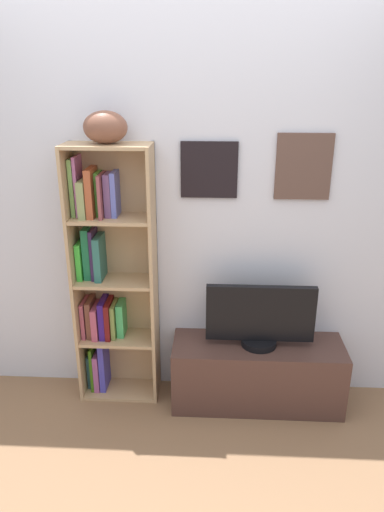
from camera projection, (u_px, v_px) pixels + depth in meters
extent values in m
cube|color=silver|center=(186.00, 214.00, 2.91)|extent=(4.80, 0.06, 2.41)
cube|color=black|center=(209.00, 170.00, 2.77)|extent=(0.33, 0.02, 0.33)
cube|color=#99A7AC|center=(209.00, 170.00, 2.76)|extent=(0.28, 0.01, 0.28)
cube|color=brown|center=(304.00, 167.00, 2.73)|extent=(0.32, 0.02, 0.38)
cube|color=#C8AF8B|center=(304.00, 167.00, 2.73)|extent=(0.27, 0.01, 0.33)
cube|color=tan|center=(76.00, 279.00, 2.94)|extent=(0.02, 0.25, 1.65)
cube|color=tan|center=(154.00, 281.00, 2.92)|extent=(0.02, 0.25, 1.65)
cube|color=tan|center=(119.00, 272.00, 3.04)|extent=(0.50, 0.01, 1.65)
cube|color=tan|center=(122.00, 389.00, 3.22)|extent=(0.46, 0.24, 0.02)
cube|color=tan|center=(119.00, 338.00, 3.08)|extent=(0.46, 0.24, 0.02)
cube|color=tan|center=(115.00, 281.00, 2.93)|extent=(0.46, 0.24, 0.02)
cube|color=tan|center=(111.00, 219.00, 2.79)|extent=(0.46, 0.24, 0.02)
cube|color=tan|center=(106.00, 146.00, 2.63)|extent=(0.46, 0.24, 0.02)
cube|color=#2A515E|center=(91.00, 368.00, 3.23)|extent=(0.02, 0.13, 0.24)
cube|color=#386C14|center=(94.00, 365.00, 3.19)|extent=(0.02, 0.17, 0.32)
cube|color=#A0508E|center=(99.00, 369.00, 3.20)|extent=(0.03, 0.18, 0.26)
cube|color=#453FB5|center=(104.00, 364.00, 3.19)|extent=(0.04, 0.17, 0.34)
cube|color=#9D4659|center=(86.00, 317.00, 3.06)|extent=(0.03, 0.18, 0.24)
cube|color=brown|center=(91.00, 317.00, 3.06)|extent=(0.03, 0.17, 0.25)
cube|color=#AB4862|center=(97.00, 320.00, 3.06)|extent=(0.04, 0.19, 0.21)
cube|color=navy|center=(104.00, 317.00, 3.05)|extent=(0.04, 0.18, 0.25)
cube|color=#601213|center=(110.00, 318.00, 3.05)|extent=(0.03, 0.19, 0.24)
cube|color=olive|center=(115.00, 319.00, 3.06)|extent=(0.03, 0.17, 0.23)
cube|color=#41AC61|center=(122.00, 318.00, 3.07)|extent=(0.04, 0.14, 0.23)
cube|color=green|center=(81.00, 260.00, 2.93)|extent=(0.03, 0.16, 0.23)
cube|color=#1C6D44|center=(88.00, 252.00, 2.92)|extent=(0.04, 0.14, 0.32)
cube|color=#35224D|center=(94.00, 253.00, 2.91)|extent=(0.02, 0.15, 0.32)
cube|color=#2B665E|center=(100.00, 257.00, 2.91)|extent=(0.04, 0.18, 0.28)
cube|color=#75A353|center=(74.00, 187.00, 2.77)|extent=(0.02, 0.15, 0.34)
cube|color=#B6649F|center=(79.00, 186.00, 2.77)|extent=(0.02, 0.15, 0.35)
cube|color=#89945B|center=(85.00, 198.00, 2.77)|extent=(0.04, 0.19, 0.22)
cube|color=#A84E2E|center=(92.00, 192.00, 2.76)|extent=(0.04, 0.18, 0.28)
cube|color=#45932F|center=(99.00, 193.00, 2.79)|extent=(0.02, 0.13, 0.26)
cube|color=#8A4249|center=(103.00, 195.00, 2.75)|extent=(0.02, 0.19, 0.25)
cube|color=#6A4775|center=(109.00, 194.00, 2.77)|extent=(0.04, 0.15, 0.25)
cube|color=#6069C5|center=(115.00, 194.00, 2.77)|extent=(0.03, 0.15, 0.26)
ellipsoid|color=brown|center=(105.00, 127.00, 2.60)|extent=(0.25, 0.18, 0.18)
cube|color=#4B3029|center=(257.00, 373.00, 3.05)|extent=(1.07, 0.36, 0.43)
cube|color=#36221D|center=(259.00, 390.00, 2.88)|extent=(0.96, 0.01, 0.27)
cylinder|color=black|center=(259.00, 342.00, 2.96)|extent=(0.22, 0.22, 0.04)
cube|color=black|center=(260.00, 313.00, 2.89)|extent=(0.66, 0.04, 0.36)
cube|color=silver|center=(261.00, 314.00, 2.88)|extent=(0.62, 0.01, 0.32)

